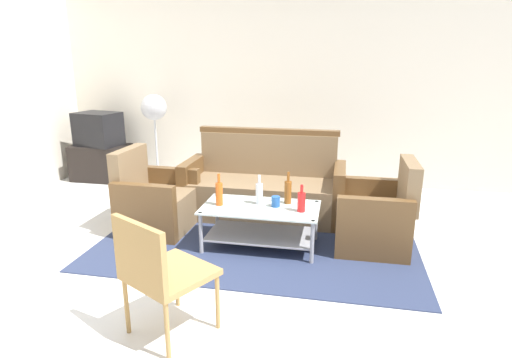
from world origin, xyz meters
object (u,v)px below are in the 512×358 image
at_px(tv_stand, 102,162).
at_px(coffee_table, 261,220).
at_px(bottle_clear, 259,193).
at_px(armchair_left, 156,203).
at_px(bottle_orange, 219,193).
at_px(armchair_right, 375,218).
at_px(cup, 276,201).
at_px(couch, 264,189).
at_px(bottle_brown, 288,192).
at_px(television, 98,129).
at_px(bottle_red, 301,201).
at_px(wicker_chair, 158,268).
at_px(pedestal_fan, 154,113).

bearing_deg(tv_stand, coffee_table, -33.80).
bearing_deg(bottle_clear, armchair_left, 172.42).
bearing_deg(bottle_orange, armchair_right, 10.39).
bearing_deg(cup, bottle_orange, -173.24).
bearing_deg(armchair_left, bottle_orange, 73.18).
xyz_separation_m(couch, coffee_table, (0.12, -0.85, -0.04)).
height_order(coffee_table, bottle_brown, bottle_brown).
relative_size(armchair_right, bottle_brown, 2.73).
bearing_deg(television, armchair_right, 169.40).
relative_size(bottle_red, bottle_orange, 0.82).
distance_m(armchair_left, wicker_chair, 1.90).
distance_m(couch, armchair_right, 1.34).
bearing_deg(armchair_right, cup, 102.17).
bearing_deg(coffee_table, armchair_left, 168.88).
distance_m(armchair_right, pedestal_fan, 3.47).
height_order(coffee_table, pedestal_fan, pedestal_fan).
xyz_separation_m(couch, tv_stand, (-2.64, 1.00, -0.06)).
relative_size(bottle_red, cup, 2.54).
bearing_deg(pedestal_fan, cup, -42.57).
distance_m(armchair_right, television, 4.18).
xyz_separation_m(cup, tv_stand, (-2.90, 1.82, -0.20)).
bearing_deg(bottle_red, bottle_brown, 126.56).
relative_size(couch, television, 2.65).
height_order(bottle_orange, cup, bottle_orange).
bearing_deg(bottle_red, pedestal_fan, 139.46).
height_order(bottle_clear, bottle_brown, bottle_brown).
xyz_separation_m(television, pedestal_fan, (0.87, 0.05, 0.25)).
relative_size(bottle_brown, television, 0.46).
xyz_separation_m(armchair_left, coffee_table, (1.17, -0.23, -0.02)).
bearing_deg(tv_stand, bottle_orange, -38.44).
xyz_separation_m(bottle_clear, tv_stand, (-2.73, 1.77, -0.26)).
bearing_deg(wicker_chair, tv_stand, 154.43).
xyz_separation_m(coffee_table, tv_stand, (-2.76, 1.85, -0.01)).
relative_size(bottle_orange, television, 0.46).
distance_m(coffee_table, bottle_red, 0.46).
height_order(couch, pedestal_fan, pedestal_fan).
xyz_separation_m(bottle_red, tv_stand, (-3.15, 1.90, -0.25)).
bearing_deg(wicker_chair, couch, 112.67).
relative_size(coffee_table, wicker_chair, 1.31).
bearing_deg(bottle_brown, armchair_left, 176.72).
xyz_separation_m(bottle_orange, television, (-2.37, 1.88, 0.23)).
xyz_separation_m(television, wicker_chair, (2.39, -3.33, -0.27)).
distance_m(armchair_left, cup, 1.34).
bearing_deg(armchair_right, television, 66.93).
xyz_separation_m(bottle_red, pedestal_fan, (-2.28, 1.95, 0.51)).
relative_size(bottle_brown, bottle_orange, 1.00).
bearing_deg(coffee_table, pedestal_fan, 134.91).
bearing_deg(bottle_brown, bottle_clear, -164.96).
xyz_separation_m(couch, wicker_chair, (-0.25, -2.33, 0.18)).
bearing_deg(television, bottle_clear, 159.24).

